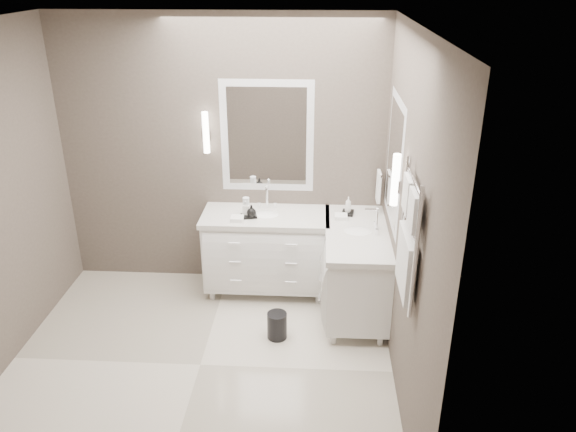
# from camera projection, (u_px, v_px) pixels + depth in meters

# --- Properties ---
(floor) EXTENTS (3.20, 3.00, 0.01)m
(floor) POSITION_uv_depth(u_px,v_px,m) (200.00, 365.00, 4.70)
(floor) COLOR silver
(floor) RESTS_ON ground
(ceiling) EXTENTS (3.20, 3.00, 0.01)m
(ceiling) POSITION_uv_depth(u_px,v_px,m) (173.00, 26.00, 3.59)
(ceiling) COLOR white
(ceiling) RESTS_ON wall_back
(wall_back) EXTENTS (3.20, 0.01, 2.70)m
(wall_back) POSITION_uv_depth(u_px,v_px,m) (222.00, 155.00, 5.52)
(wall_back) COLOR #544A43
(wall_back) RESTS_ON floor
(wall_front) EXTENTS (3.20, 0.01, 2.70)m
(wall_front) POSITION_uv_depth(u_px,v_px,m) (122.00, 343.00, 2.78)
(wall_front) COLOR #544A43
(wall_front) RESTS_ON floor
(wall_right) EXTENTS (0.01, 3.00, 2.70)m
(wall_right) POSITION_uv_depth(u_px,v_px,m) (407.00, 223.00, 4.06)
(wall_right) COLOR #544A43
(wall_right) RESTS_ON floor
(vanity_back) EXTENTS (1.24, 0.59, 0.97)m
(vanity_back) POSITION_uv_depth(u_px,v_px,m) (266.00, 248.00, 5.59)
(vanity_back) COLOR white
(vanity_back) RESTS_ON floor
(vanity_right) EXTENTS (0.59, 1.24, 0.97)m
(vanity_right) POSITION_uv_depth(u_px,v_px,m) (356.00, 266.00, 5.25)
(vanity_right) COLOR white
(vanity_right) RESTS_ON floor
(mirror_back) EXTENTS (0.90, 0.02, 1.10)m
(mirror_back) POSITION_uv_depth(u_px,v_px,m) (267.00, 137.00, 5.40)
(mirror_back) COLOR white
(mirror_back) RESTS_ON wall_back
(mirror_right) EXTENTS (0.02, 0.90, 1.10)m
(mirror_right) POSITION_uv_depth(u_px,v_px,m) (394.00, 162.00, 4.71)
(mirror_right) COLOR white
(mirror_right) RESTS_ON wall_right
(sconce_back) EXTENTS (0.06, 0.06, 0.40)m
(sconce_back) POSITION_uv_depth(u_px,v_px,m) (206.00, 133.00, 5.35)
(sconce_back) COLOR white
(sconce_back) RESTS_ON wall_back
(sconce_right) EXTENTS (0.06, 0.06, 0.40)m
(sconce_right) POSITION_uv_depth(u_px,v_px,m) (395.00, 181.00, 4.17)
(sconce_right) COLOR white
(sconce_right) RESTS_ON wall_right
(towel_bar_corner) EXTENTS (0.03, 0.22, 0.30)m
(towel_bar_corner) POSITION_uv_depth(u_px,v_px,m) (379.00, 186.00, 5.40)
(towel_bar_corner) COLOR white
(towel_bar_corner) RESTS_ON wall_right
(towel_ladder) EXTENTS (0.06, 0.58, 0.90)m
(towel_ladder) POSITION_uv_depth(u_px,v_px,m) (408.00, 243.00, 3.68)
(towel_ladder) COLOR white
(towel_ladder) RESTS_ON wall_right
(waste_bin) EXTENTS (0.23, 0.23, 0.25)m
(waste_bin) POSITION_uv_depth(u_px,v_px,m) (277.00, 325.00, 5.00)
(waste_bin) COLOR black
(waste_bin) RESTS_ON floor
(amenity_tray_back) EXTENTS (0.17, 0.14, 0.02)m
(amenity_tray_back) POSITION_uv_depth(u_px,v_px,m) (249.00, 216.00, 5.38)
(amenity_tray_back) COLOR black
(amenity_tray_back) RESTS_ON vanity_back
(amenity_tray_right) EXTENTS (0.13, 0.16, 0.02)m
(amenity_tray_right) POSITION_uv_depth(u_px,v_px,m) (348.00, 213.00, 5.45)
(amenity_tray_right) COLOR black
(amenity_tray_right) RESTS_ON vanity_right
(water_bottle) EXTENTS (0.08, 0.08, 0.18)m
(water_bottle) POSITION_uv_depth(u_px,v_px,m) (246.00, 207.00, 5.38)
(water_bottle) COLOR silver
(water_bottle) RESTS_ON vanity_back
(soap_bottle_a) EXTENTS (0.06, 0.07, 0.14)m
(soap_bottle_a) POSITION_uv_depth(u_px,v_px,m) (246.00, 207.00, 5.37)
(soap_bottle_a) COLOR white
(soap_bottle_a) RESTS_ON amenity_tray_back
(soap_bottle_b) EXTENTS (0.10, 0.10, 0.11)m
(soap_bottle_b) POSITION_uv_depth(u_px,v_px,m) (251.00, 211.00, 5.32)
(soap_bottle_b) COLOR black
(soap_bottle_b) RESTS_ON amenity_tray_back
(soap_bottle_c) EXTENTS (0.06, 0.06, 0.15)m
(soap_bottle_c) POSITION_uv_depth(u_px,v_px,m) (348.00, 204.00, 5.41)
(soap_bottle_c) COLOR white
(soap_bottle_c) RESTS_ON amenity_tray_right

